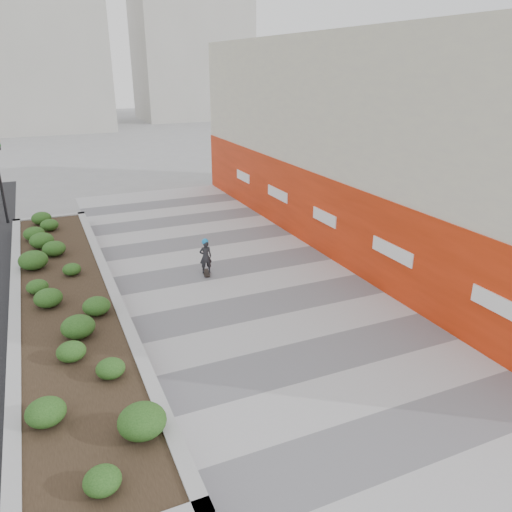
{
  "coord_description": "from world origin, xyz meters",
  "views": [
    {
      "loc": [
        -5.74,
        -7.46,
        6.9
      ],
      "look_at": [
        0.35,
        6.28,
        1.1
      ],
      "focal_mm": 35.0,
      "sensor_mm": 36.0,
      "label": 1
    }
  ],
  "objects": [
    {
      "name": "manhole_cover",
      "position": [
        0.5,
        3.0,
        0.0
      ],
      "size": [
        0.44,
        0.44,
        0.01
      ],
      "primitive_type": "cylinder",
      "color": "#595654",
      "rests_on": "ground"
    },
    {
      "name": "distant_bldg_north_r",
      "position": [
        15.0,
        60.0,
        12.0
      ],
      "size": [
        14.0,
        10.0,
        24.0
      ],
      "primitive_type": "cube",
      "color": "#ADAAA3",
      "rests_on": "ground"
    },
    {
      "name": "building",
      "position": [
        6.98,
        8.98,
        3.98
      ],
      "size": [
        6.04,
        24.08,
        8.0
      ],
      "color": "beige",
      "rests_on": "ground"
    },
    {
      "name": "planter",
      "position": [
        -5.5,
        7.0,
        0.42
      ],
      "size": [
        3.0,
        18.0,
        0.9
      ],
      "color": "#9E9EA0",
      "rests_on": "ground"
    },
    {
      "name": "distant_bldg_north_l",
      "position": [
        -5.0,
        55.0,
        10.0
      ],
      "size": [
        16.0,
        12.0,
        20.0
      ],
      "primitive_type": "cube",
      "color": "#ADAAA3",
      "rests_on": "ground"
    },
    {
      "name": "skateboarder",
      "position": [
        -0.81,
        7.96,
        0.68
      ],
      "size": [
        0.46,
        0.75,
        1.33
      ],
      "rotation": [
        0.0,
        0.0,
        -0.21
      ],
      "color": "beige",
      "rests_on": "ground"
    },
    {
      "name": "ground",
      "position": [
        0.0,
        0.0,
        0.0
      ],
      "size": [
        160.0,
        160.0,
        0.0
      ],
      "primitive_type": "plane",
      "color": "gray",
      "rests_on": "ground"
    },
    {
      "name": "walkway",
      "position": [
        0.0,
        3.0,
        0.01
      ],
      "size": [
        8.0,
        36.0,
        0.01
      ],
      "primitive_type": "cube",
      "color": "#A8A8AD",
      "rests_on": "ground"
    }
  ]
}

